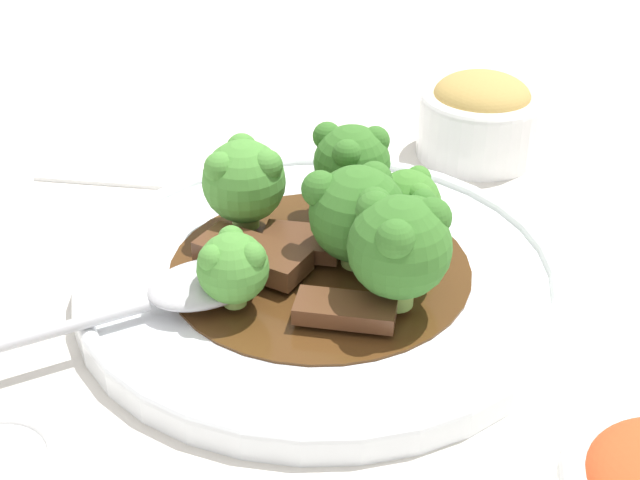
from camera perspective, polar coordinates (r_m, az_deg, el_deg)
name	(u,v)px	position (r m, az deg, el deg)	size (l,w,h in m)	color
ground_plane	(320,289)	(0.53, 0.00, -3.12)	(4.00, 4.00, 0.00)	silver
main_plate	(320,275)	(0.52, 0.00, -2.23)	(0.28, 0.28, 0.02)	white
beef_strip_0	(302,242)	(0.53, -1.17, -0.15)	(0.05, 0.04, 0.01)	#56331E
beef_strip_1	(345,310)	(0.47, 1.64, -4.49)	(0.06, 0.03, 0.01)	#56331E
beef_strip_2	(252,256)	(0.51, -4.35, -1.01)	(0.07, 0.05, 0.01)	#56331E
broccoli_floret_0	(407,201)	(0.53, 5.61, 2.47)	(0.04, 0.04, 0.04)	#8EB756
broccoli_floret_1	(233,266)	(0.47, -5.60, -1.69)	(0.04, 0.04, 0.04)	#7FA84C
broccoli_floret_2	(352,162)	(0.55, 2.06, 5.04)	(0.05, 0.05, 0.06)	#8EB756
broccoli_floret_3	(412,230)	(0.49, 5.91, 0.65)	(0.04, 0.04, 0.05)	#8EB756
broccoli_floret_4	(244,179)	(0.54, -4.90, 3.89)	(0.05, 0.05, 0.06)	#7FA84C
broccoli_floret_5	(400,245)	(0.46, 5.12, -0.33)	(0.06, 0.06, 0.06)	#7FA84C
broccoli_floret_6	(358,214)	(0.50, 2.44, 1.69)	(0.06, 0.06, 0.06)	#8EB756
serving_spoon	(177,292)	(0.49, -9.17, -3.32)	(0.19, 0.13, 0.01)	#B7B7BC
side_bowl_appetizer	(480,116)	(0.68, 10.19, 7.82)	(0.09, 0.09, 0.06)	white
paper_napkin	(120,154)	(0.69, -12.65, 5.38)	(0.11, 0.10, 0.01)	white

